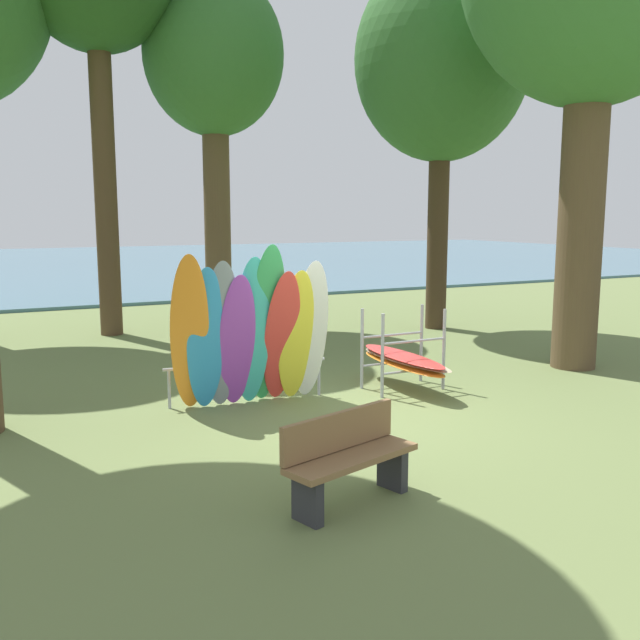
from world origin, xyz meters
The scene contains 7 objects.
ground_plane centered at (0.00, 0.00, 0.00)m, with size 80.00×80.00×0.00m, color olive.
lake_water centered at (0.00, 30.54, 0.05)m, with size 80.00×36.00×0.10m, color #477084.
tree_mid_behind centered at (0.84, 7.97, 6.11)m, with size 3.21×3.21×8.14m.
tree_far_left_back centered at (5.32, 5.37, 6.05)m, with size 3.93×3.93×8.37m.
leaning_board_pile centered at (-0.98, 0.98, 1.02)m, with size 2.36×0.80×2.29m.
board_storage_rack centered at (1.45, 0.85, 0.47)m, with size 1.15×2.12×1.25m.
park_bench centered at (-1.37, -2.52, 0.45)m, with size 1.46×0.79×0.85m.
Camera 1 is at (-4.34, -7.92, 2.68)m, focal length 38.87 mm.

